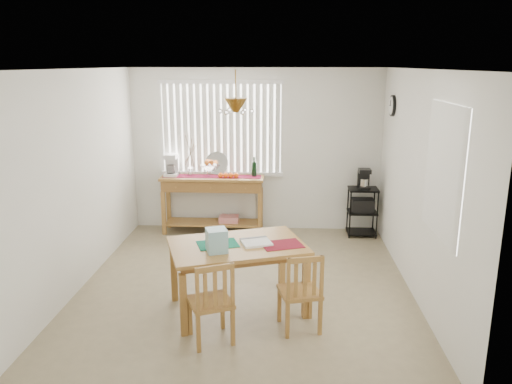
# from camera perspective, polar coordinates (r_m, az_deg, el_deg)

# --- Properties ---
(ground) EXTENTS (4.00, 4.50, 0.01)m
(ground) POSITION_cam_1_polar(r_m,az_deg,el_deg) (6.28, -1.22, -10.62)
(ground) COLOR #998B68
(room_shell) EXTENTS (4.20, 4.70, 2.70)m
(room_shell) POSITION_cam_1_polar(r_m,az_deg,el_deg) (5.78, -1.27, 4.85)
(room_shell) COLOR white
(room_shell) RESTS_ON ground
(sideboard) EXTENTS (1.63, 0.46, 0.92)m
(sideboard) POSITION_cam_1_polar(r_m,az_deg,el_deg) (7.99, -4.91, 0.17)
(sideboard) COLOR #AB7939
(sideboard) RESTS_ON ground
(sideboard_items) EXTENTS (1.55, 0.39, 0.70)m
(sideboard_items) POSITION_cam_1_polar(r_m,az_deg,el_deg) (7.97, -6.85, 2.79)
(sideboard_items) COLOR maroon
(sideboard_items) RESTS_ON sideboard
(wire_cart) EXTENTS (0.45, 0.36, 0.77)m
(wire_cart) POSITION_cam_1_polar(r_m,az_deg,el_deg) (8.04, 12.06, -1.71)
(wire_cart) COLOR black
(wire_cart) RESTS_ON ground
(cart_items) EXTENTS (0.18, 0.22, 0.32)m
(cart_items) POSITION_cam_1_polar(r_m,az_deg,el_deg) (7.93, 12.22, 1.44)
(cart_items) COLOR black
(cart_items) RESTS_ON wire_cart
(dining_table) EXTENTS (1.65, 1.33, 0.76)m
(dining_table) POSITION_cam_1_polar(r_m,az_deg,el_deg) (5.45, -2.16, -6.84)
(dining_table) COLOR #AB7939
(dining_table) RESTS_ON ground
(table_items) EXTENTS (1.20, 0.58, 0.24)m
(table_items) POSITION_cam_1_polar(r_m,az_deg,el_deg) (5.25, -3.34, -5.63)
(table_items) COLOR #157858
(table_items) RESTS_ON dining_table
(chair_left) EXTENTS (0.52, 0.52, 0.86)m
(chair_left) POSITION_cam_1_polar(r_m,az_deg,el_deg) (4.95, -5.10, -12.46)
(chair_left) COLOR #AB7939
(chair_left) RESTS_ON ground
(chair_right) EXTENTS (0.48, 0.48, 0.85)m
(chair_right) POSITION_cam_1_polar(r_m,az_deg,el_deg) (5.15, 5.13, -11.34)
(chair_right) COLOR #AB7939
(chair_right) RESTS_ON ground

